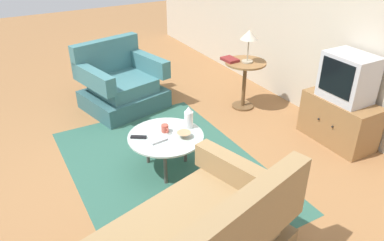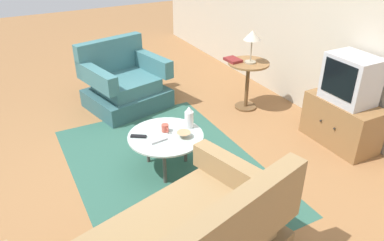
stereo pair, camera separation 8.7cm
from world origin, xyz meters
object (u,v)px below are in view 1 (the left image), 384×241
object	(u,v)px
vase	(189,117)
coffee_table	(166,139)
book	(230,59)
tv_stand	(339,120)
bowl	(184,135)
side_table	(245,75)
mug	(165,128)
armchair	(121,85)
tv_remote_dark	(138,137)
television	(348,77)
tv_remote_silver	(159,141)
table_lamp	(249,37)

from	to	relation	value
vase	coffee_table	bearing A→B (deg)	-82.86
book	tv_stand	bearing A→B (deg)	19.95
bowl	book	xyz separation A→B (m)	(-1.03, 1.24, 0.24)
side_table	tv_stand	size ratio (longest dim) A/B	0.78
tv_stand	mug	bearing A→B (deg)	-105.32
armchair	coffee_table	world-z (taller)	armchair
vase	tv_remote_dark	bearing A→B (deg)	-95.96
armchair	side_table	bearing A→B (deg)	135.97
television	tv_remote_silver	world-z (taller)	television
side_table	book	xyz separation A→B (m)	(-0.13, -0.16, 0.20)
table_lamp	bowl	xyz separation A→B (m)	(0.88, -1.41, -0.57)
coffee_table	television	bearing A→B (deg)	76.81
television	mug	distance (m)	2.05
tv_remote_silver	bowl	bearing A→B (deg)	-15.17
vase	tv_remote_silver	distance (m)	0.42
side_table	vase	world-z (taller)	side_table
bowl	book	distance (m)	1.63
tv_remote_dark	tv_remote_silver	world-z (taller)	same
television	side_table	bearing A→B (deg)	-161.11
vase	armchair	bearing A→B (deg)	-173.99
armchair	table_lamp	world-z (taller)	table_lamp
table_lamp	bowl	distance (m)	1.75
tv_remote_silver	book	world-z (taller)	book
armchair	book	world-z (taller)	armchair
armchair	tv_stand	world-z (taller)	armchair
coffee_table	side_table	world-z (taller)	side_table
television	table_lamp	distance (m)	1.31
side_table	vase	size ratio (longest dim) A/B	2.76
mug	book	size ratio (longest dim) A/B	0.50
coffee_table	side_table	distance (m)	1.74
tv_stand	book	xyz separation A→B (m)	(-1.38, -0.59, 0.41)
tv_stand	table_lamp	distance (m)	1.48
armchair	television	world-z (taller)	television
bowl	tv_remote_dark	bearing A→B (deg)	-117.52
coffee_table	vase	bearing A→B (deg)	97.14
tv_stand	television	xyz separation A→B (m)	(-0.00, 0.00, 0.53)
coffee_table	side_table	size ratio (longest dim) A/B	1.16
armchair	mug	xyz separation A→B (m)	(1.57, -0.08, 0.14)
side_table	tv_remote_silver	world-z (taller)	side_table
vase	bowl	size ratio (longest dim) A/B	1.68
side_table	coffee_table	bearing A→B (deg)	-63.12
tv_remote_silver	tv_stand	bearing A→B (deg)	-17.07
side_table	mug	world-z (taller)	side_table
tv_stand	mug	size ratio (longest dim) A/B	7.28
tv_stand	tv_remote_dark	size ratio (longest dim) A/B	5.45
table_lamp	bowl	bearing A→B (deg)	-58.09
vase	mug	world-z (taller)	vase
bowl	tv_remote_silver	xyz separation A→B (m)	(-0.04, -0.25, -0.02)
book	television	bearing A→B (deg)	20.07
table_lamp	tv_remote_silver	world-z (taller)	table_lamp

